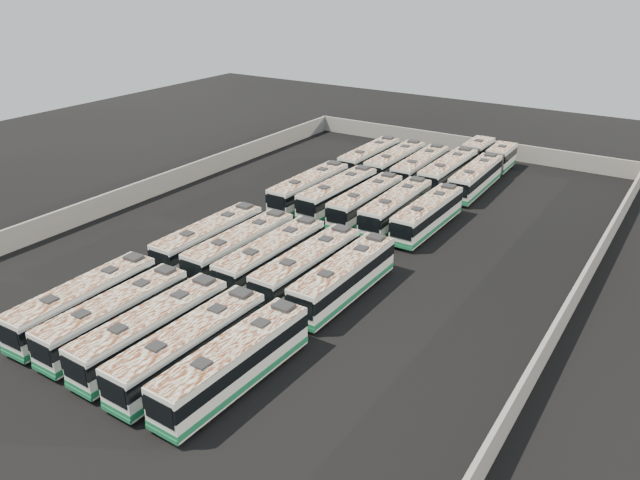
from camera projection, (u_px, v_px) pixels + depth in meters
The scene contains 22 objects.
ground at pixel (317, 245), 56.95m from camera, with size 140.00×140.00×0.00m, color black.
perimeter_wall at pixel (317, 234), 56.50m from camera, with size 45.20×73.20×2.20m.
bus_front_far_left at pixel (84, 302), 44.09m from camera, with size 2.79×11.80×3.31m.
bus_front_left at pixel (115, 316), 42.40m from camera, with size 2.48×11.55×3.25m.
bus_front_center at pixel (153, 330), 40.68m from camera, with size 2.77×11.94×3.35m.
bus_front_right at pixel (190, 346), 38.92m from camera, with size 2.74×12.00×3.37m.
bus_front_far_right at pixel (234, 362), 37.38m from camera, with size 2.82×11.94×3.35m.
bus_midfront_far_left at pixel (209, 239), 54.12m from camera, with size 2.53×11.74×3.31m.
bus_midfront_left at pixel (241, 247), 52.46m from camera, with size 2.64×11.80×3.32m.
bus_midfront_center at pixel (272, 257), 50.77m from camera, with size 2.63×11.96×3.37m.
bus_midfront_right at pixel (308, 267), 49.08m from camera, with size 2.69×11.97×3.36m.
bus_midfront_far_right at pixel (344, 278), 47.41m from camera, with size 2.54×11.93×3.36m.
bus_midback_far_left at pixel (309, 188), 66.08m from camera, with size 2.57×11.91×3.35m.
bus_midback_left at pixel (338, 194), 64.59m from camera, with size 2.76×11.91×3.34m.
bus_midback_center at pixel (366, 201), 62.68m from camera, with size 2.47×11.53×3.25m.
bus_midback_right at pixel (396, 207), 61.05m from camera, with size 2.75×11.81×3.31m.
bus_midback_far_right at pixel (428, 215), 59.41m from camera, with size 2.53×11.50×3.23m.
bus_back_far_left at pixel (369, 158), 76.43m from camera, with size 2.54×11.60×3.26m.
bus_back_left at pixel (395, 163), 74.65m from camera, with size 2.51×11.72×3.30m.
bus_back_center at pixel (420, 168), 72.80m from camera, with size 2.77×11.74×3.29m.
bus_back_right at pixel (458, 165), 73.75m from camera, with size 2.57×18.56×3.37m.
bus_back_far_right at pixel (484, 171), 71.89m from camera, with size 2.85×17.95×3.25m.
Camera 1 is at (28.33, -43.35, 23.69)m, focal length 35.00 mm.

